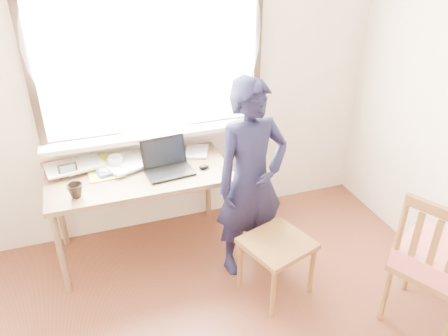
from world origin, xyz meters
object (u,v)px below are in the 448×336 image
object	(u,v)px
desk	(140,181)
work_chair	(277,249)
mug_white	(116,162)
side_chair	(437,260)
mug_dark	(76,191)
laptop	(167,163)
person	(251,181)

from	to	relation	value
desk	work_chair	distance (m)	1.18
mug_white	side_chair	xyz separation A→B (m)	(1.83, -1.55, -0.25)
mug_white	mug_dark	world-z (taller)	mug_dark
work_chair	side_chair	distance (m)	1.05
mug_white	side_chair	size ratio (longest dim) A/B	0.12
laptop	mug_white	bearing A→B (deg)	154.81
mug_white	person	xyz separation A→B (m)	(0.91, -0.60, -0.01)
mug_dark	work_chair	xyz separation A→B (m)	(1.30, -0.59, -0.41)
laptop	work_chair	world-z (taller)	laptop
desk	work_chair	size ratio (longest dim) A/B	2.51
mug_white	desk	bearing A→B (deg)	-43.56
desk	person	xyz separation A→B (m)	(0.75, -0.46, 0.11)
laptop	mug_white	size ratio (longest dim) A/B	3.18
desk	work_chair	bearing A→B (deg)	-43.72
mug_dark	work_chair	size ratio (longest dim) A/B	0.20
mug_white	person	distance (m)	1.09
mug_dark	side_chair	bearing A→B (deg)	-29.31
laptop	work_chair	distance (m)	1.07
work_chair	laptop	bearing A→B (deg)	128.57
mug_white	work_chair	distance (m)	1.42
desk	mug_dark	bearing A→B (deg)	-157.13
mug_white	work_chair	xyz separation A→B (m)	(0.99, -0.94, -0.41)
laptop	side_chair	size ratio (longest dim) A/B	0.37
work_chair	desk	bearing A→B (deg)	136.28
mug_white	laptop	bearing A→B (deg)	-25.19
mug_white	person	world-z (taller)	person
desk	work_chair	xyz separation A→B (m)	(0.83, -0.79, -0.29)
work_chair	person	xyz separation A→B (m)	(-0.08, 0.34, 0.40)
person	side_chair	bearing A→B (deg)	-52.78
work_chair	mug_white	bearing A→B (deg)	136.30
desk	person	world-z (taller)	person
side_chair	person	bearing A→B (deg)	134.10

